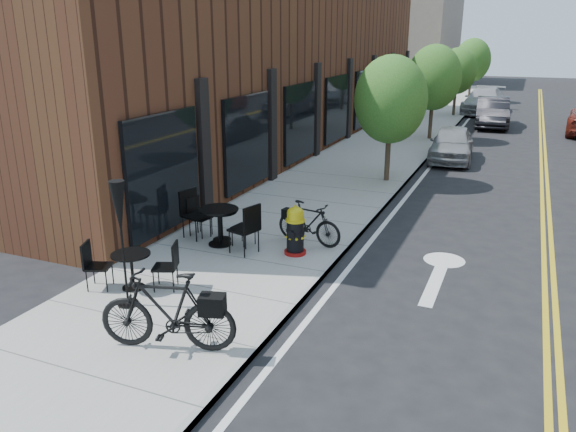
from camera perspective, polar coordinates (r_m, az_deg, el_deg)
The scene contains 18 objects.
ground at distance 9.69m, azimuth 0.80°, elevation -9.61°, with size 120.00×120.00×0.00m, color black.
sidewalk_near at distance 19.21m, azimuth 6.57°, elevation 4.58°, with size 4.00×70.00×0.12m, color #9E9B93.
building_near at distance 24.03m, azimuth -0.97°, elevation 15.67°, with size 5.00×28.00×7.00m, color #4C2818.
bg_building_left at distance 57.07m, azimuth 12.23°, elevation 18.17°, with size 8.00×14.00×10.00m, color #726656.
tree_near_a at distance 17.48m, azimuth 10.40°, elevation 11.55°, with size 2.20×2.20×3.81m.
tree_near_b at distance 25.31m, azimuth 14.61°, elevation 13.45°, with size 2.30×2.30×3.98m.
tree_near_c at distance 33.23m, azimuth 16.81°, elevation 13.91°, with size 2.10×2.10×3.67m.
tree_near_d at distance 41.16m, azimuth 18.23°, elevation 14.81°, with size 2.40×2.40×4.11m.
fire_hydrant at distance 11.57m, azimuth 0.74°, elevation -1.54°, with size 0.56×0.56×1.05m.
bicycle_left at distance 8.30m, azimuth -12.16°, elevation -9.43°, with size 0.57×2.01×1.21m, color black.
bicycle_right at distance 12.15m, azimuth 2.14°, elevation -0.71°, with size 0.44×1.57×0.94m, color black.
bistro_set_a at distance 10.42m, azimuth -15.60°, elevation -4.87°, with size 1.64×0.97×0.87m.
bistro_set_b at distance 12.15m, azimuth -7.02°, elevation -0.52°, with size 2.03×1.06×1.07m.
bistro_set_c at distance 12.44m, azimuth -6.78°, elevation -0.53°, with size 1.66×0.80×0.88m.
patio_umbrella at distance 9.44m, azimuth -16.71°, elevation -0.16°, with size 0.35×0.35×2.16m.
parked_car_a at distance 21.69m, azimuth 16.29°, elevation 7.07°, with size 1.50×3.72×1.27m, color gray.
parked_car_b at distance 30.55m, azimuth 20.03°, elevation 9.89°, with size 1.54×4.41×1.45m, color black.
parked_car_c at distance 35.57m, azimuth 19.28°, elevation 10.99°, with size 2.06×5.07×1.47m, color #AEADB2.
Camera 1 is at (3.22, -7.95, 4.50)m, focal length 35.00 mm.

